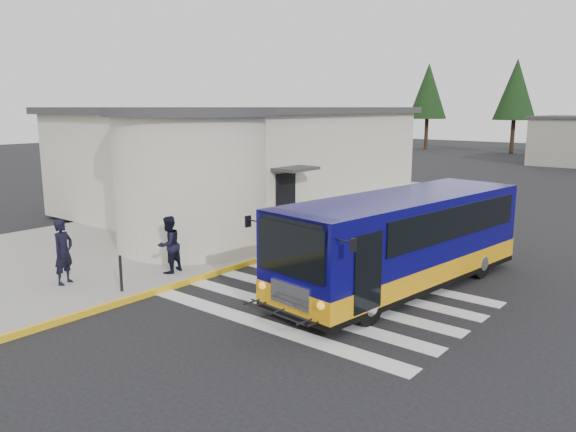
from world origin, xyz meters
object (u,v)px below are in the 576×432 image
Objects in this scene: pedestrian_a at (63,252)px; bollard at (121,273)px; transit_bus at (402,244)px; pedestrian_b at (169,245)px.

pedestrian_a is 1.86× the size of bollard.
pedestrian_b is (-5.75, -3.43, -0.25)m from transit_bus.
pedestrian_b is 1.99m from bollard.
pedestrian_b is at bearing 101.26° from bollard.
pedestrian_b reaches higher than bollard.
bollard is (-5.37, -5.34, -0.61)m from transit_bus.
pedestrian_a is 1.07× the size of pedestrian_b.
pedestrian_b is 1.73× the size of bollard.
pedestrian_a is 1.92m from bollard.
pedestrian_b is (1.39, 2.51, -0.06)m from pedestrian_a.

